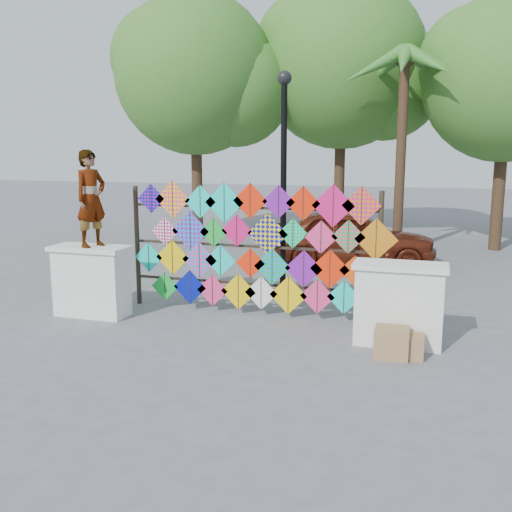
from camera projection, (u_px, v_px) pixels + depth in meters
name	position (u px, v px, depth m)	size (l,w,h in m)	color
ground	(237.00, 325.00, 9.81)	(80.00, 80.00, 0.00)	gray
parapet_left	(92.00, 280.00, 10.28)	(1.40, 0.65, 1.28)	white
parapet_right	(399.00, 304.00, 8.72)	(1.40, 0.65, 1.28)	white
kite_rack	(256.00, 248.00, 10.23)	(4.96, 0.24, 2.42)	black
tree_west	(198.00, 75.00, 18.59)	(5.85, 5.20, 8.01)	#4E3821
tree_mid	(346.00, 65.00, 19.10)	(6.30, 5.60, 8.61)	#4E3821
tree_east	(510.00, 79.00, 16.39)	(5.40, 4.80, 7.42)	#4E3821
palm_tree	(404.00, 78.00, 15.80)	(3.62, 3.62, 5.83)	#4E3821
vendor_woman	(91.00, 199.00, 9.99)	(0.62, 0.41, 1.70)	#99999E
sedan	(351.00, 237.00, 14.85)	(1.74, 4.31, 1.47)	#5B1E0F
lamppost	(284.00, 165.00, 11.11)	(0.28, 0.28, 4.46)	black
cardboard_box_near	(392.00, 342.00, 8.26)	(0.49, 0.43, 0.43)	#976A49
cardboard_box_far	(410.00, 346.00, 8.25)	(0.40, 0.37, 0.34)	#976A49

